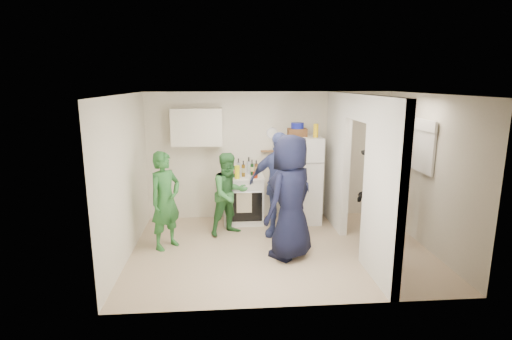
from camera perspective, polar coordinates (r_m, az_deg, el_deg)
The scene contains 35 objects.
floor at distance 6.67m, azimuth 3.51°, elevation -11.24°, with size 4.80×4.80×0.00m, color tan.
wall_back at distance 7.93m, azimuth 1.93°, elevation 2.07°, with size 4.80×4.80×0.00m, color silver.
wall_front at distance 4.66m, azimuth 6.63°, elevation -5.50°, with size 4.80×4.80×0.00m, color silver.
wall_left at distance 6.40m, azimuth -18.15°, elevation -1.08°, with size 3.40×3.40×0.00m, color silver.
wall_right at distance 7.03m, azimuth 23.43°, elevation -0.32°, with size 3.40×3.40×0.00m, color silver.
ceiling at distance 6.11m, azimuth 3.83°, elevation 10.75°, with size 4.80×4.80×0.00m, color white.
partition_pier_back at distance 7.58m, azimuth 11.50°, elevation 1.35°, with size 0.12×1.20×2.50m, color silver.
partition_pier_front at distance 5.55m, azimuth 17.68°, elevation -3.06°, with size 0.12×1.20×2.50m, color silver.
partition_header at distance 6.40m, azimuth 14.61°, elevation 8.67°, with size 0.12×1.00×0.40m, color silver.
stove at distance 7.75m, azimuth -1.83°, elevation -4.16°, with size 0.78×0.65×0.93m, color white.
upper_cabinet at distance 7.63m, azimuth -8.45°, elevation 6.09°, with size 0.95×0.34×0.70m, color silver.
fridge at distance 7.75m, azimuth 6.56°, elevation -1.37°, with size 0.69×0.67×1.67m, color white.
wicker_basket at distance 7.62m, azimuth 5.92°, elevation 5.36°, with size 0.35×0.25×0.15m, color brown.
blue_bowl at distance 7.60m, azimuth 5.94°, elevation 6.33°, with size 0.24×0.24×0.11m, color #161E99.
yellow_cup_stack_top at distance 7.53m, azimuth 8.54°, elevation 5.59°, with size 0.09×0.09×0.25m, color yellow.
wall_clock at distance 7.84m, azimuth 2.33°, elevation 5.29°, with size 0.22×0.22×0.03m, color white.
spice_shelf at distance 7.86m, azimuth 1.98°, elevation 2.73°, with size 0.35×0.08×0.03m, color olive.
nook_window at distance 7.12m, azimuth 22.82°, elevation 3.18°, with size 0.03×0.70×0.80m, color black.
nook_window_frame at distance 7.11m, azimuth 22.72°, elevation 3.18°, with size 0.04×0.76×0.86m, color white.
nook_valance at distance 7.06m, azimuth 22.77°, elevation 5.98°, with size 0.04×0.82×0.18m, color white.
yellow_cup_stack_stove at distance 7.38m, azimuth -2.71°, elevation -0.29°, with size 0.09×0.09×0.25m, color yellow.
red_cup at distance 7.43m, azimuth -0.09°, elevation -0.70°, with size 0.09×0.09×0.12m, color #AA290B.
person_green_left at distance 6.64m, azimuth -12.82°, elevation -4.26°, with size 0.59×0.39×1.61m, color #2E722D.
person_green_center at distance 7.09m, azimuth -3.81°, elevation -3.45°, with size 0.72×0.56×1.48m, color #367332.
person_denim at distance 6.97m, azimuth 3.25°, elevation -2.12°, with size 1.09×0.45×1.85m, color #3C4784.
person_navy at distance 6.12m, azimuth 4.95°, elevation -3.90°, with size 0.94×0.61×1.92m, color black.
person_nook at distance 6.91m, azimuth 17.11°, elevation -3.09°, with size 1.15×0.66×1.78m, color black.
bottle_a at distance 7.72m, azimuth -3.93°, elevation 0.36°, with size 0.06×0.06×0.27m, color olive.
bottle_b at distance 7.49m, azimuth -3.28°, elevation 0.02°, with size 0.07×0.07×0.28m, color #1C5529.
bottle_c at distance 7.72m, azimuth -2.52°, elevation 0.52°, with size 0.06×0.06×0.31m, color #A2AAB0.
bottle_d at distance 7.53m, azimuth -1.82°, elevation 0.20°, with size 0.07×0.07×0.31m, color brown.
bottle_e at distance 7.76m, azimuth -1.04°, elevation 0.66°, with size 0.08×0.08×0.33m, color #AFB7C2.
bottle_f at distance 7.63m, azimuth -0.57°, elevation 0.35°, with size 0.06×0.06×0.30m, color #133417.
bottle_g at distance 7.76m, azimuth 0.03°, elevation 0.42°, with size 0.07×0.07×0.27m, color brown.
bottle_h at distance 7.46m, azimuth -4.10°, elevation 0.09°, with size 0.06×0.06×0.32m, color #A6A9B1.
Camera 1 is at (-0.88, -6.04, 2.68)m, focal length 28.00 mm.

